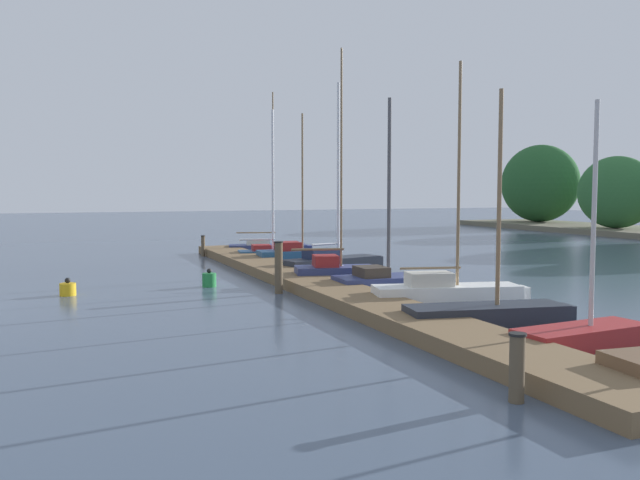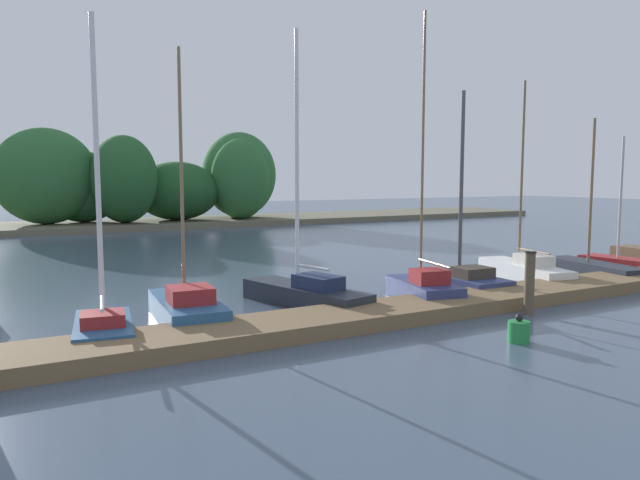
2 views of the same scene
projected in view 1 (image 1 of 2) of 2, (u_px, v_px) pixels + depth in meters
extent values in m
cube|color=brown|center=(312.00, 284.00, 21.23)|extent=(27.01, 1.80, 0.35)
ellipsoid|color=#235628|center=(539.00, 183.00, 57.59)|extent=(8.74, 4.45, 6.67)
ellipsoid|color=#2D6633|center=(615.00, 192.00, 48.03)|extent=(6.93, 3.04, 5.22)
cube|color=navy|center=(268.00, 249.00, 33.43)|extent=(2.13, 4.05, 0.42)
cube|color=navy|center=(302.00, 249.00, 33.66)|extent=(0.89, 1.10, 0.36)
cube|color=beige|center=(258.00, 242.00, 33.34)|extent=(1.17, 1.35, 0.27)
cylinder|color=#7F6647|center=(273.00, 169.00, 33.17)|extent=(0.07, 0.07, 7.59)
cylinder|color=#7F6647|center=(256.00, 233.00, 33.29)|extent=(0.54, 1.91, 0.06)
cube|color=#285684|center=(269.00, 255.00, 30.36)|extent=(1.57, 2.88, 0.41)
cube|color=#285684|center=(295.00, 255.00, 30.63)|extent=(0.73, 0.77, 0.35)
cube|color=maroon|center=(261.00, 248.00, 30.26)|extent=(0.98, 0.95, 0.27)
cylinder|color=silver|center=(273.00, 180.00, 30.15)|extent=(0.11, 0.11, 6.38)
cylinder|color=silver|center=(257.00, 239.00, 30.20)|extent=(0.34, 1.62, 0.08)
cube|color=#285684|center=(297.00, 257.00, 28.75)|extent=(1.59, 3.47, 0.57)
cube|color=#285684|center=(330.00, 256.00, 29.19)|extent=(0.78, 0.90, 0.48)
cube|color=maroon|center=(288.00, 246.00, 28.59)|extent=(1.06, 1.09, 0.37)
cylinder|color=#7F6647|center=(302.00, 182.00, 28.58)|extent=(0.08, 0.08, 5.87)
cube|color=#232833|center=(332.00, 265.00, 25.79)|extent=(2.02, 4.29, 0.54)
cube|color=#232833|center=(369.00, 262.00, 26.87)|extent=(0.82, 1.15, 0.46)
cube|color=#1E2847|center=(321.00, 254.00, 25.45)|extent=(1.08, 1.40, 0.35)
cylinder|color=silver|center=(338.00, 171.00, 25.69)|extent=(0.11, 0.11, 6.74)
cylinder|color=silver|center=(326.00, 244.00, 25.56)|extent=(0.39, 1.29, 0.08)
cube|color=navy|center=(335.00, 275.00, 22.50)|extent=(1.73, 2.87, 0.59)
cube|color=navy|center=(370.00, 275.00, 22.68)|extent=(0.77, 0.80, 0.50)
cube|color=maroon|center=(326.00, 261.00, 22.41)|extent=(1.03, 0.98, 0.38)
cylinder|color=#7F6647|center=(341.00, 158.00, 22.23)|extent=(0.07, 0.07, 7.27)
cylinder|color=#7F6647|center=(318.00, 249.00, 22.34)|extent=(0.48, 1.75, 0.08)
cube|color=navy|center=(382.00, 284.00, 20.80)|extent=(1.54, 2.99, 0.48)
cube|color=navy|center=(420.00, 282.00, 21.23)|extent=(0.80, 0.77, 0.41)
cube|color=#3D3328|center=(371.00, 272.00, 20.65)|extent=(1.09, 0.93, 0.31)
cylinder|color=#4C4C51|center=(389.00, 188.00, 20.65)|extent=(0.12, 0.12, 5.52)
cube|color=white|center=(446.00, 296.00, 18.13)|extent=(1.94, 4.14, 0.57)
cube|color=white|center=(509.00, 295.00, 18.40)|extent=(0.79, 1.11, 0.48)
cube|color=beige|center=(429.00, 279.00, 18.02)|extent=(1.04, 1.35, 0.37)
cylinder|color=#7F6647|center=(459.00, 174.00, 17.93)|extent=(0.09, 0.09, 6.03)
cylinder|color=#7F6647|center=(430.00, 268.00, 18.01)|extent=(0.46, 1.66, 0.06)
cube|color=#232833|center=(486.00, 316.00, 15.38)|extent=(1.71, 3.88, 0.51)
cube|color=#232833|center=(552.00, 314.00, 15.73)|extent=(0.75, 1.03, 0.43)
cylinder|color=#7F6647|center=(499.00, 198.00, 15.24)|extent=(0.10, 0.10, 4.95)
cube|color=maroon|center=(582.00, 337.00, 13.32)|extent=(1.25, 3.05, 0.44)
cube|color=maroon|center=(628.00, 332.00, 13.92)|extent=(0.61, 0.79, 0.37)
cylinder|color=#B7B7BC|center=(594.00, 214.00, 13.23)|extent=(0.10, 0.10, 4.51)
cylinder|color=brown|center=(203.00, 246.00, 31.62)|extent=(0.18, 0.18, 0.97)
cylinder|color=black|center=(203.00, 236.00, 31.58)|extent=(0.21, 0.21, 0.04)
cylinder|color=brown|center=(279.00, 268.00, 20.29)|extent=(0.25, 0.25, 1.56)
cylinder|color=black|center=(279.00, 242.00, 20.23)|extent=(0.28, 0.28, 0.04)
cylinder|color=brown|center=(517.00, 369.00, 9.88)|extent=(0.23, 0.23, 1.01)
cylinder|color=black|center=(518.00, 334.00, 9.84)|extent=(0.27, 0.27, 0.04)
cylinder|color=gold|center=(68.00, 289.00, 19.93)|extent=(0.47, 0.47, 0.37)
sphere|color=black|center=(68.00, 280.00, 19.91)|extent=(0.17, 0.17, 0.17)
cylinder|color=#23843D|center=(209.00, 280.00, 21.74)|extent=(0.45, 0.45, 0.45)
sphere|color=black|center=(209.00, 271.00, 21.72)|extent=(0.16, 0.16, 0.16)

